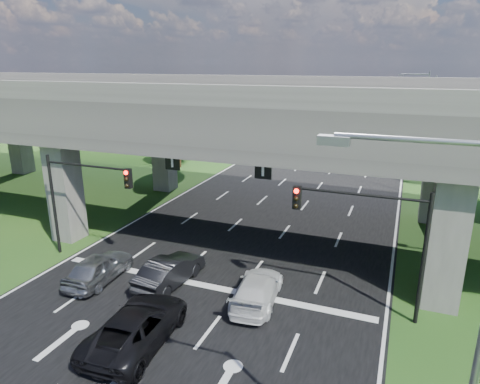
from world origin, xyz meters
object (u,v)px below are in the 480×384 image
Objects in this scene: car_silver at (99,268)px; car_trailing at (137,326)px; streetlight_beyond at (422,109)px; streetlight_near at (457,342)px; signal_left at (81,190)px; car_white at (257,289)px; streetlight_far at (424,128)px; car_dark at (170,271)px; signal_right at (372,228)px.

car_trailing reaches higher than car_silver.
streetlight_near is at bearing -90.00° from streetlight_beyond.
signal_left is at bearing -42.01° from car_silver.
streetlight_near is 1.81× the size of car_trailing.
streetlight_near is 12.59m from car_white.
streetlight_far and streetlight_beyond have the same top height.
streetlight_beyond is at bearing 90.00° from streetlight_far.
streetlight_near is 2.29× the size of car_silver.
car_dark is 0.96× the size of car_white.
signal_right is at bearing -149.74° from car_trailing.
streetlight_far reaches higher than car_dark.
streetlight_far is 1.00× the size of streetlight_beyond.
streetlight_far reaches higher than car_silver.
car_white is (8.35, 1.02, -0.07)m from car_silver.
car_white is at bearing -130.40° from car_trailing.
streetlight_near is at bearing 147.66° from car_dark.
car_dark is (3.63, 1.02, -0.01)m from car_silver.
signal_right is at bearing -175.16° from car_white.
streetlight_near is at bearing -77.12° from signal_right.
signal_left reaches higher than car_silver.
streetlight_near reaches higher than car_dark.
signal_left is at bearing 150.98° from streetlight_near.
signal_left is at bearing -131.78° from streetlight_far.
car_dark is at bearing -167.20° from car_silver.
car_silver is (-13.22, -1.97, -3.41)m from signal_right.
streetlight_near is at bearing -90.00° from streetlight_far.
signal_right is 0.60× the size of streetlight_far.
streetlight_far is 16.00m from streetlight_beyond.
streetlight_beyond is at bearing -102.95° from car_dark.
car_silver reaches higher than car_dark.
car_trailing is (-3.50, -4.68, 0.09)m from car_white.
signal_left is 11.36m from car_white.
signal_left is at bearing -11.10° from car_white.
signal_left is 1.34× the size of car_dark.
signal_right is 1.28× the size of car_white.
streetlight_beyond is at bearing -107.04° from car_white.
signal_right is 0.60× the size of streetlight_beyond.
streetlight_beyond reaches higher than car_dark.
car_silver is at bearing 20.59° from car_dark.
car_silver is (-15.50, -38.02, -5.07)m from streetlight_beyond.
car_trailing is at bearing -104.34° from streetlight_beyond.
signal_right reaches higher than car_silver.
signal_right is 1.37× the size of car_silver.
signal_right is at bearing 102.88° from streetlight_near.
car_dark is (-11.87, -21.00, -5.08)m from streetlight_far.
signal_left is 0.60× the size of streetlight_beyond.
signal_right is 1.09× the size of car_trailing.
streetlight_beyond is at bearing 86.39° from signal_right.
car_trailing is (-10.65, 4.32, -5.05)m from streetlight_near.
streetlight_near reaches higher than car_trailing.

